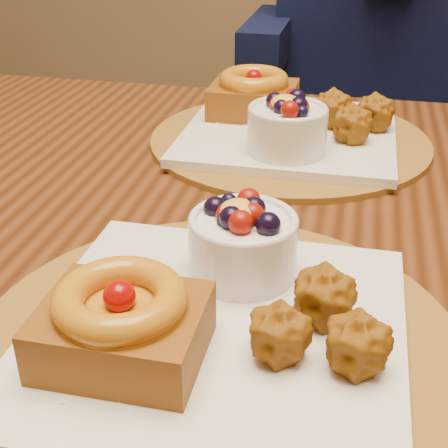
{
  "coord_description": "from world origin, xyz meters",
  "views": [
    {
      "loc": [
        0.07,
        -0.63,
        1.07
      ],
      "look_at": [
        -0.02,
        -0.21,
        0.84
      ],
      "focal_mm": 50.0,
      "sensor_mm": 36.0,
      "label": 1
    }
  ],
  "objects": [
    {
      "name": "dining_table",
      "position": [
        -0.02,
        -0.04,
        0.68
      ],
      "size": [
        1.6,
        0.9,
        0.76
      ],
      "color": "#381A0A",
      "rests_on": "ground"
    },
    {
      "name": "place_setting_near",
      "position": [
        -0.02,
        -0.26,
        0.78
      ],
      "size": [
        0.38,
        0.38,
        0.09
      ],
      "color": "brown",
      "rests_on": "dining_table"
    },
    {
      "name": "place_setting_far",
      "position": [
        -0.02,
        0.17,
        0.78
      ],
      "size": [
        0.38,
        0.38,
        0.09
      ],
      "color": "brown",
      "rests_on": "dining_table"
    },
    {
      "name": "chair_far",
      "position": [
        0.11,
        0.71,
        0.47
      ],
      "size": [
        0.5,
        0.5,
        0.84
      ],
      "rotation": [
        0.0,
        0.0,
        -0.26
      ],
      "color": "black",
      "rests_on": "ground"
    }
  ]
}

